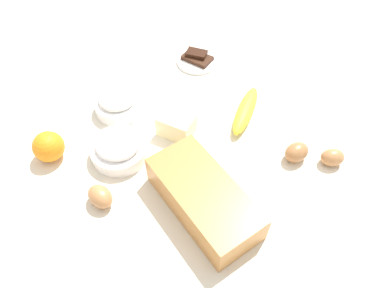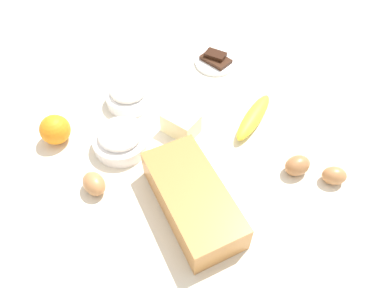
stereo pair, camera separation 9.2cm
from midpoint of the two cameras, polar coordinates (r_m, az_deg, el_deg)
ground_plane at (r=0.96m, az=-2.74°, el=-2.06°), size 2.40×2.40×0.02m
loaf_pan at (r=0.83m, az=-1.38°, el=-8.44°), size 0.29×0.17×0.08m
flour_bowl at (r=1.06m, az=-13.75°, el=6.02°), size 0.13×0.13×0.06m
sugar_bowl at (r=0.95m, az=-13.89°, el=-0.71°), size 0.14×0.14×0.07m
banana at (r=1.02m, az=5.87°, el=4.86°), size 0.12×0.19×0.04m
orange_fruit at (r=1.00m, az=-23.61°, el=-0.52°), size 0.08×0.08×0.08m
butter_block at (r=0.97m, az=-5.11°, el=2.76°), size 0.11×0.09×0.06m
egg_near_butter at (r=0.89m, az=-16.82°, el=-7.90°), size 0.07×0.05×0.05m
egg_beside_bowl at (r=0.94m, az=13.08°, el=-1.39°), size 0.06×0.07×0.05m
egg_loose at (r=0.96m, az=18.19°, el=-2.12°), size 0.07×0.07×0.04m
chocolate_plate at (r=1.20m, az=-1.43°, el=12.72°), size 0.13×0.13×0.03m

